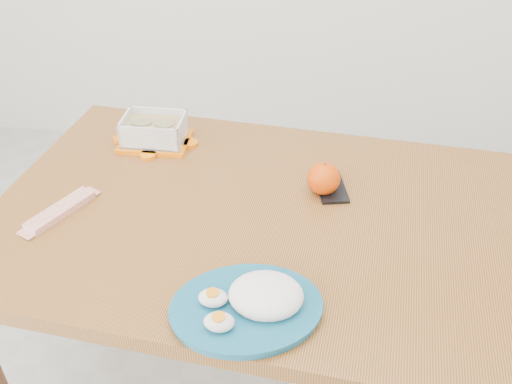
# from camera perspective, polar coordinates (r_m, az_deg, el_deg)

# --- Properties ---
(dining_table) EXTENTS (1.38, 1.02, 0.75)m
(dining_table) POSITION_cam_1_polar(r_m,az_deg,el_deg) (1.43, 0.00, -4.90)
(dining_table) COLOR #9F602D
(dining_table) RESTS_ON ground
(food_container) EXTENTS (0.20, 0.15, 0.08)m
(food_container) POSITION_cam_1_polar(r_m,az_deg,el_deg) (1.65, -10.15, 6.06)
(food_container) COLOR orange
(food_container) RESTS_ON dining_table
(orange_fruit) EXTENTS (0.08, 0.08, 0.08)m
(orange_fruit) POSITION_cam_1_polar(r_m,az_deg,el_deg) (1.43, 6.79, 1.36)
(orange_fruit) COLOR #F43904
(orange_fruit) RESTS_ON dining_table
(rice_plate) EXTENTS (0.36, 0.36, 0.08)m
(rice_plate) POSITION_cam_1_polar(r_m,az_deg,el_deg) (1.12, -0.35, -10.91)
(rice_plate) COLOR #165D7D
(rice_plate) RESTS_ON dining_table
(candy_bar) EXTENTS (0.13, 0.18, 0.02)m
(candy_bar) POSITION_cam_1_polar(r_m,az_deg,el_deg) (1.45, -18.97, -1.75)
(candy_bar) COLOR red
(candy_bar) RESTS_ON dining_table
(smartphone) EXTENTS (0.09, 0.15, 0.01)m
(smartphone) POSITION_cam_1_polar(r_m,az_deg,el_deg) (1.47, 7.50, 0.51)
(smartphone) COLOR black
(smartphone) RESTS_ON dining_table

